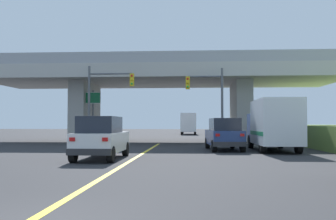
# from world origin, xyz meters

# --- Properties ---
(ground) EXTENTS (160.00, 160.00, 0.00)m
(ground) POSITION_xyz_m (0.00, 29.11, 0.00)
(ground) COLOR #2B2B2D
(overpass_bridge) EXTENTS (31.50, 10.04, 7.45)m
(overpass_bridge) POSITION_xyz_m (0.00, 29.11, 5.37)
(overpass_bridge) COLOR #B7B5AD
(overpass_bridge) RESTS_ON ground
(lane_divider_stripe) EXTENTS (0.20, 26.20, 0.01)m
(lane_divider_stripe) POSITION_xyz_m (0.00, 13.10, 0.00)
(lane_divider_stripe) COLOR yellow
(lane_divider_stripe) RESTS_ON ground
(suv_lead) EXTENTS (1.92, 4.74, 2.02)m
(suv_lead) POSITION_xyz_m (-1.52, 11.94, 1.01)
(suv_lead) COLOR silver
(suv_lead) RESTS_ON ground
(suv_crossing) EXTENTS (2.27, 4.75, 2.02)m
(suv_crossing) POSITION_xyz_m (4.79, 18.39, 1.01)
(suv_crossing) COLOR navy
(suv_crossing) RESTS_ON ground
(box_truck) EXTENTS (2.33, 6.69, 3.11)m
(box_truck) POSITION_xyz_m (7.75, 17.87, 1.63)
(box_truck) COLOR navy
(box_truck) RESTS_ON ground
(traffic_signal_nearside) EXTENTS (2.83, 0.36, 5.86)m
(traffic_signal_nearside) POSITION_xyz_m (4.14, 22.99, 3.73)
(traffic_signal_nearside) COLOR #56595E
(traffic_signal_nearside) RESTS_ON ground
(traffic_signal_farside) EXTENTS (3.53, 0.36, 6.05)m
(traffic_signal_farside) POSITION_xyz_m (-3.90, 22.59, 3.91)
(traffic_signal_farside) COLOR #56595E
(traffic_signal_farside) RESTS_ON ground
(highway_sign) EXTENTS (1.36, 0.17, 4.57)m
(highway_sign) POSITION_xyz_m (-5.84, 26.81, 3.30)
(highway_sign) COLOR #56595E
(highway_sign) RESTS_ON ground
(semi_truck_distant) EXTENTS (2.33, 6.80, 3.24)m
(semi_truck_distant) POSITION_xyz_m (2.16, 53.48, 1.69)
(semi_truck_distant) COLOR navy
(semi_truck_distant) RESTS_ON ground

